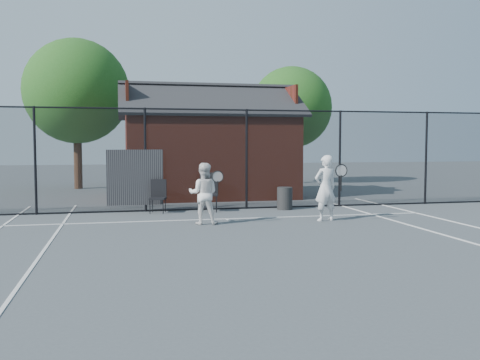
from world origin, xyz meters
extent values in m
plane|color=#444A4D|center=(0.00, 0.00, 0.00)|extent=(80.00, 80.00, 0.00)
cube|color=silver|center=(0.00, 3.00, 0.01)|extent=(11.00, 0.06, 0.01)
cube|color=silver|center=(-4.11, -2.00, 0.01)|extent=(0.06, 18.00, 0.01)
cube|color=silver|center=(0.00, 2.85, 0.01)|extent=(0.06, 0.30, 0.01)
cylinder|color=black|center=(-5.00, 5.00, 1.50)|extent=(0.07, 0.07, 3.00)
cylinder|color=black|center=(-2.00, 5.00, 1.50)|extent=(0.07, 0.07, 3.00)
cylinder|color=black|center=(1.00, 5.00, 1.50)|extent=(0.07, 0.07, 3.00)
cylinder|color=black|center=(4.00, 5.00, 1.50)|extent=(0.07, 0.07, 3.00)
cylinder|color=black|center=(7.00, 5.00, 1.50)|extent=(0.07, 0.07, 3.00)
cylinder|color=black|center=(0.00, 5.00, 2.97)|extent=(22.00, 0.04, 0.04)
cylinder|color=black|center=(0.00, 5.00, 0.03)|extent=(22.00, 0.04, 0.04)
cube|color=black|center=(0.00, 5.00, 1.50)|extent=(22.00, 3.00, 0.01)
cube|color=black|center=(-2.30, 4.98, 1.00)|extent=(1.60, 0.04, 1.60)
cube|color=#5F2416|center=(0.50, 9.00, 1.50)|extent=(6.00, 4.00, 3.00)
cube|color=black|center=(0.50, 8.00, 3.53)|extent=(6.50, 2.36, 1.32)
cube|color=black|center=(0.50, 10.00, 3.53)|extent=(6.50, 2.36, 1.32)
cube|color=#5F2416|center=(-2.45, 9.00, 3.53)|extent=(0.10, 2.80, 1.06)
cube|color=#5F2416|center=(3.45, 9.00, 3.53)|extent=(0.10, 2.80, 1.06)
cylinder|color=#342115|center=(-4.50, 13.50, 1.26)|extent=(0.36, 0.36, 2.52)
sphere|color=#194614|center=(-4.50, 13.50, 4.20)|extent=(4.48, 4.48, 4.48)
cylinder|color=#342115|center=(5.50, 14.50, 1.12)|extent=(0.36, 0.36, 2.23)
sphere|color=#194614|center=(5.50, 14.50, 3.72)|extent=(3.97, 3.97, 3.97)
imported|color=silver|center=(2.40, 2.16, 0.84)|extent=(0.68, 0.51, 1.68)
torus|color=black|center=(2.68, 1.83, 1.30)|extent=(0.33, 0.03, 0.33)
cylinder|color=black|center=(2.68, 1.83, 0.99)|extent=(0.03, 0.03, 0.40)
imported|color=white|center=(-0.73, 2.28, 0.75)|extent=(0.84, 0.72, 1.50)
torus|color=black|center=(-0.43, 1.98, 1.18)|extent=(0.29, 0.02, 0.29)
cylinder|color=black|center=(-0.43, 1.98, 0.90)|extent=(0.03, 0.03, 0.36)
cube|color=black|center=(-1.69, 4.60, 0.46)|extent=(0.55, 0.56, 0.93)
cube|color=black|center=(-0.22, 4.60, 0.55)|extent=(0.62, 0.64, 1.10)
cylinder|color=#252525|center=(2.08, 4.60, 0.33)|extent=(0.48, 0.48, 0.67)
camera|label=1|loc=(-2.70, -10.62, 2.00)|focal=40.00mm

